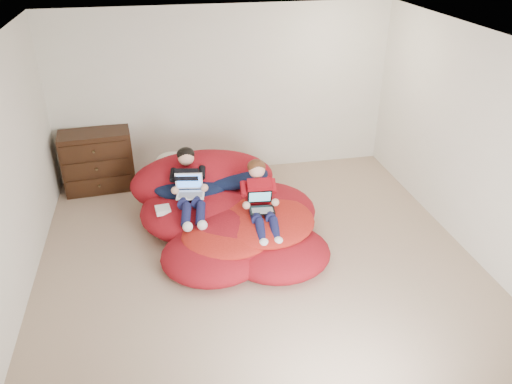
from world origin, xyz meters
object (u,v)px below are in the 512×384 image
Objects in this scene: dresser at (98,161)px; beanbag_pile at (227,213)px; younger_boy at (260,197)px; laptop_black at (261,204)px; older_boy at (189,183)px; laptop_white at (190,189)px.

beanbag_pile is (1.64, -1.52, -0.18)m from dresser.
younger_boy is at bearing -42.47° from dresser.
older_boy is at bearing 146.80° from laptop_black.
older_boy reaches higher than dresser.
laptop_white is at bearing 152.15° from laptop_black.
dresser reaches higher than laptop_black.
older_boy is 0.10m from laptop_white.
older_boy is (-0.43, 0.16, 0.39)m from beanbag_pile.
younger_boy is at bearing -41.08° from beanbag_pile.
older_boy is at bearing 90.00° from laptop_white.
older_boy is 0.93m from younger_boy.
laptop_black is (2.01, -1.88, 0.11)m from dresser.
laptop_black is at bearing -43.12° from dresser.
laptop_white is 0.91m from laptop_black.
laptop_black is at bearing -44.69° from beanbag_pile.
laptop_white is (-0.43, 0.06, 0.36)m from beanbag_pile.
dresser is 1.83m from older_boy.
younger_boy is (0.80, -0.48, -0.03)m from older_boy.
older_boy reaches higher than laptop_white.
beanbag_pile is at bearing -42.76° from dresser.
dresser is at bearing 137.24° from beanbag_pile.
dresser is at bearing 129.67° from laptop_white.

